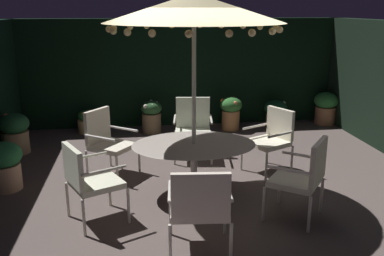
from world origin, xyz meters
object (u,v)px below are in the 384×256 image
object	(u,v)px
patio_chair_southeast	(193,125)
potted_plant_front_corner	(86,122)
patio_chair_northeast	(304,174)
patio_chair_southwest	(88,177)
potted_plant_left_near	(151,116)
potted_plant_back_center	(15,132)
patio_chair_east	(272,136)
patio_umbrella	(194,8)
patio_chair_south	(107,139)
potted_plant_right_near	(326,107)
patio_chair_north	(200,204)
potted_plant_left_far	(4,164)
potted_plant_right_far	(275,112)
patio_dining_table	(194,153)
potted_plant_back_right	(231,111)

from	to	relation	value
patio_chair_southeast	potted_plant_front_corner	bearing A→B (deg)	138.70
patio_chair_northeast	patio_chair_southwest	bearing A→B (deg)	174.12
potted_plant_left_near	patio_chair_southwest	bearing A→B (deg)	-103.58
potted_plant_front_corner	potted_plant_back_center	bearing A→B (deg)	-134.20
potted_plant_left_near	potted_plant_back_center	world-z (taller)	potted_plant_back_center
patio_chair_east	potted_plant_front_corner	bearing A→B (deg)	140.77
patio_chair_southwest	potted_plant_back_center	xyz separation A→B (m)	(-1.54, 2.76, -0.19)
patio_umbrella	potted_plant_left_near	world-z (taller)	patio_umbrella
patio_umbrella	patio_chair_southeast	distance (m)	2.45
patio_chair_south	potted_plant_right_near	bearing A→B (deg)	26.82
patio_chair_southeast	patio_chair_south	distance (m)	1.54
patio_chair_north	patio_chair_northeast	size ratio (longest dim) A/B	0.95
patio_chair_north	potted_plant_back_center	distance (m)	4.53
potted_plant_left_far	potted_plant_back_center	world-z (taller)	potted_plant_back_center
patio_chair_northeast	potted_plant_back_center	bearing A→B (deg)	143.54
patio_umbrella	patio_chair_northeast	bearing A→B (deg)	-37.56
patio_umbrella	potted_plant_back_center	size ratio (longest dim) A/B	3.80
patio_chair_east	potted_plant_right_far	xyz separation A→B (m)	(0.91, 2.52, -0.26)
potted_plant_right_near	potted_plant_left_near	size ratio (longest dim) A/B	1.08
patio_dining_table	potted_plant_back_center	size ratio (longest dim) A/B	2.33
patio_umbrella	potted_plant_left_far	size ratio (longest dim) A/B	3.95
patio_chair_south	potted_plant_back_center	xyz separation A→B (m)	(-1.67, 1.20, -0.18)
patio_umbrella	patio_chair_southeast	world-z (taller)	patio_umbrella
patio_dining_table	patio_chair_southwest	world-z (taller)	patio_chair_southwest
patio_chair_northeast	potted_plant_back_right	xyz separation A→B (m)	(0.02, 3.98, -0.19)
patio_chair_south	potted_plant_right_far	bearing A→B (deg)	33.82
potted_plant_right_far	potted_plant_back_center	xyz separation A→B (m)	(-5.14, -1.12, 0.08)
potted_plant_right_near	potted_plant_back_center	bearing A→B (deg)	-169.79
potted_plant_back_center	patio_chair_southeast	bearing A→B (deg)	-10.87
patio_chair_north	potted_plant_right_far	distance (m)	5.30
patio_umbrella	potted_plant_right_far	xyz separation A→B (m)	(2.25, 3.22, -2.18)
patio_chair_southwest	potted_plant_right_far	xyz separation A→B (m)	(3.60, 3.88, -0.27)
patio_dining_table	potted_plant_left_far	xyz separation A→B (m)	(-2.63, 0.49, -0.20)
patio_chair_east	potted_plant_back_right	world-z (taller)	patio_chair_east
patio_chair_north	potted_plant_left_near	size ratio (longest dim) A/B	1.46
patio_chair_north	patio_chair_southeast	size ratio (longest dim) A/B	0.95
patio_chair_southeast	potted_plant_right_far	size ratio (longest dim) A/B	1.78
potted_plant_back_right	patio_chair_east	bearing A→B (deg)	-87.05
patio_dining_table	potted_plant_left_near	size ratio (longest dim) A/B	2.55
potted_plant_right_near	patio_chair_south	bearing A→B (deg)	-153.18
patio_chair_northeast	patio_chair_north	bearing A→B (deg)	-156.78
patio_dining_table	potted_plant_right_far	world-z (taller)	patio_dining_table
potted_plant_front_corner	potted_plant_back_center	world-z (taller)	potted_plant_back_center
patio_dining_table	patio_chair_north	size ratio (longest dim) A/B	1.75
potted_plant_left_far	potted_plant_right_far	bearing A→B (deg)	29.24
patio_chair_east	potted_plant_back_center	distance (m)	4.46
patio_chair_south	potted_plant_right_near	xyz separation A→B (m)	(4.61, 2.33, -0.18)
patio_chair_south	potted_plant_left_near	xyz separation A→B (m)	(0.77, 2.20, -0.22)
patio_chair_south	potted_plant_left_near	world-z (taller)	patio_chair_south
potted_plant_front_corner	potted_plant_back_right	world-z (taller)	potted_plant_back_right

